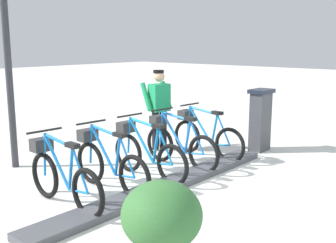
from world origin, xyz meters
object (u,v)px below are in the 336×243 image
Objects in this scene: bike_docked_2 at (146,152)px; bike_docked_4 at (62,176)px; worker_near_rack at (159,107)px; bike_docked_0 at (205,135)px; payment_kiosk at (260,119)px; bike_docked_3 at (108,163)px; lamp_post at (5,15)px; bike_docked_1 at (178,143)px; planter_bush at (162,226)px.

bike_docked_2 is 1.00× the size of bike_docked_4.
bike_docked_2 is 1.87m from worker_near_rack.
worker_near_rack is (1.05, 0.17, 0.48)m from bike_docked_0.
worker_near_rack is at bearing 38.89° from payment_kiosk.
bike_docked_4 is at bearing 90.00° from bike_docked_3.
bike_docked_0 is at bearing -90.00° from bike_docked_3.
payment_kiosk is 2.10m from worker_near_rack.
payment_kiosk is at bearing -99.01° from bike_docked_3.
bike_docked_2 is 1.04× the size of worker_near_rack.
bike_docked_0 is 1.00× the size of bike_docked_3.
bike_docked_3 and bike_docked_4 have the same top height.
bike_docked_4 is 3.16m from lamp_post.
bike_docked_1 and bike_docked_3 have the same top height.
bike_docked_0 is 1.17m from worker_near_rack.
payment_kiosk reaches higher than bike_docked_0.
bike_docked_3 is (0.00, 0.82, 0.00)m from bike_docked_2.
bike_docked_3 reaches higher than planter_bush.
bike_docked_2 is at bearing -90.00° from bike_docked_4.
bike_docked_1 is 0.82m from bike_docked_2.
bike_docked_1 is at bearing -90.00° from bike_docked_4.
bike_docked_0 is 1.00× the size of bike_docked_2.
worker_near_rack is 4.85m from planter_bush.
payment_kiosk is 5.19m from lamp_post.
bike_docked_1 is at bearing 73.76° from payment_kiosk.
bike_docked_1 is 1.33m from worker_near_rack.
bike_docked_0 is 1.64m from bike_docked_2.
bike_docked_1 is at bearing -137.97° from lamp_post.
bike_docked_1 is 2.47m from bike_docked_4.
lamp_post is (2.75, 3.93, 1.99)m from payment_kiosk.
planter_bush is (-4.41, 0.94, -2.12)m from lamp_post.
bike_docked_4 is at bearing 90.00° from bike_docked_1.
lamp_post is 4.98m from planter_bush.
bike_docked_0 is 0.42× the size of lamp_post.
bike_docked_3 is at bearing -90.00° from bike_docked_4.
payment_kiosk is at bearing -116.62° from bike_docked_0.
worker_near_rack is (1.05, -3.12, 0.48)m from bike_docked_4.
bike_docked_2 is 0.82m from bike_docked_3.
bike_docked_3 is at bearing -171.61° from lamp_post.
worker_near_rack is 1.71× the size of planter_bush.
bike_docked_4 is 2.27m from planter_bush.
payment_kiosk is 0.74× the size of bike_docked_1.
bike_docked_1 is 1.00× the size of bike_docked_3.
bike_docked_1 is at bearing 90.00° from bike_docked_0.
bike_docked_0 is 1.04× the size of worker_near_rack.
bike_docked_3 is 1.04× the size of worker_near_rack.
bike_docked_3 is 1.00× the size of bike_docked_4.
bike_docked_3 is 3.14m from lamp_post.
payment_kiosk reaches higher than bike_docked_3.
bike_docked_0 is 3.29m from bike_docked_4.
bike_docked_4 is 1.77× the size of planter_bush.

